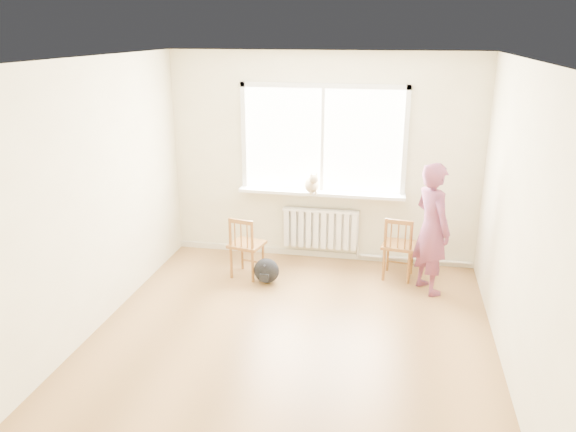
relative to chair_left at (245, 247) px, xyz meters
The scene contains 13 objects.
floor 1.69m from the chair_left, 59.71° to the right, with size 4.50×4.50×0.00m, color #9A6D3F.
ceiling 2.83m from the chair_left, 59.71° to the right, with size 4.50×4.50×0.00m, color white.
back_wall 1.51m from the chair_left, 45.28° to the left, with size 4.00×0.01×2.70m, color beige.
window 1.71m from the chair_left, 44.41° to the left, with size 2.12×0.05×1.42m.
windowsill 1.22m from the chair_left, 41.24° to the left, with size 2.15×0.22×0.04m, color white.
radiator 1.11m from the chair_left, 41.96° to the left, with size 1.00×0.12×0.55m.
heating_pipe 2.24m from the chair_left, 20.46° to the left, with size 0.04×0.04×1.40m, color silver.
baseboard 1.22m from the chair_left, 44.76° to the left, with size 4.00×0.03×0.08m, color beige.
chair_left is the anchor object (origin of this frame).
chair_right 1.88m from the chair_left, ahead, with size 0.44×0.43×0.80m.
person 2.24m from the chair_left, ahead, with size 0.56×0.37×1.55m, color #AC395B.
cat 1.18m from the chair_left, 41.34° to the left, with size 0.27×0.43×0.30m.
backpack 0.40m from the chair_left, 22.04° to the right, with size 0.31×0.23×0.31m, color black.
Camera 1 is at (0.93, -4.78, 2.95)m, focal length 35.00 mm.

